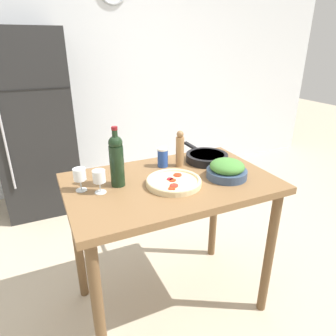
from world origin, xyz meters
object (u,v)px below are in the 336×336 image
(wine_glass_near, at_px, (99,178))
(salt_canister, at_px, (163,157))
(homemade_pizza, at_px, (174,182))
(salad_bowl, at_px, (227,170))
(cast_iron_skillet, at_px, (207,157))
(wine_glass_far, at_px, (80,176))
(pepper_mill, at_px, (180,149))
(refrigerator, at_px, (34,126))
(wine_bottle, at_px, (117,160))

(wine_glass_near, bearing_deg, salt_canister, 23.57)
(homemade_pizza, bearing_deg, salad_bowl, -7.17)
(homemade_pizza, distance_m, cast_iron_skillet, 0.41)
(wine_glass_near, distance_m, cast_iron_skillet, 0.75)
(salt_canister, bearing_deg, wine_glass_far, -166.62)
(pepper_mill, relative_size, salad_bowl, 0.98)
(wine_glass_far, bearing_deg, refrigerator, 95.97)
(wine_bottle, height_order, wine_glass_far, wine_bottle)
(wine_glass_far, relative_size, salad_bowl, 0.54)
(cast_iron_skillet, bearing_deg, salad_bowl, -96.49)
(homemade_pizza, distance_m, salt_canister, 0.27)
(pepper_mill, relative_size, salt_canister, 1.90)
(homemade_pizza, bearing_deg, pepper_mill, 56.43)
(wine_glass_near, xyz_separation_m, wine_glass_far, (-0.09, 0.07, 0.00))
(refrigerator, relative_size, cast_iron_skillet, 4.02)
(salad_bowl, xyz_separation_m, cast_iron_skillet, (0.03, 0.27, -0.02))
(refrigerator, xyz_separation_m, salt_canister, (0.69, -1.53, 0.09))
(refrigerator, distance_m, pepper_mill, 1.76)
(wine_glass_far, xyz_separation_m, cast_iron_skillet, (0.81, 0.09, -0.06))
(wine_bottle, distance_m, salad_bowl, 0.62)
(salad_bowl, height_order, homemade_pizza, salad_bowl)
(salt_canister, height_order, cast_iron_skillet, salt_canister)
(salad_bowl, bearing_deg, homemade_pizza, 172.83)
(wine_glass_near, distance_m, pepper_mill, 0.56)
(wine_glass_near, xyz_separation_m, homemade_pizza, (0.38, -0.08, -0.07))
(salad_bowl, distance_m, salt_canister, 0.40)
(wine_glass_far, bearing_deg, salad_bowl, -12.98)
(pepper_mill, height_order, salad_bowl, pepper_mill)
(wine_glass_near, bearing_deg, wine_bottle, 23.39)
(wine_bottle, distance_m, pepper_mill, 0.44)
(wine_glass_far, xyz_separation_m, pepper_mill, (0.62, 0.09, 0.02))
(refrigerator, distance_m, cast_iron_skillet, 1.86)
(wine_glass_near, height_order, wine_glass_far, same)
(pepper_mill, height_order, salt_canister, pepper_mill)
(wine_bottle, xyz_separation_m, wine_glass_near, (-0.11, -0.05, -0.06))
(pepper_mill, bearing_deg, refrigerator, 116.78)
(refrigerator, distance_m, homemade_pizza, 1.91)
(wine_glass_near, height_order, homemade_pizza, wine_glass_near)
(salt_canister, bearing_deg, cast_iron_skillet, -7.37)
(pepper_mill, relative_size, cast_iron_skillet, 0.52)
(pepper_mill, xyz_separation_m, cast_iron_skillet, (0.19, -0.00, -0.08))
(refrigerator, height_order, pepper_mill, refrigerator)
(refrigerator, height_order, wine_glass_near, refrigerator)
(wine_glass_near, distance_m, homemade_pizza, 0.40)
(homemade_pizza, bearing_deg, refrigerator, 109.62)
(wine_glass_near, distance_m, wine_glass_far, 0.11)
(refrigerator, relative_size, homemade_pizza, 5.78)
(wine_glass_far, bearing_deg, cast_iron_skillet, 6.00)
(refrigerator, height_order, wine_bottle, refrigerator)
(wine_glass_near, relative_size, pepper_mill, 0.55)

